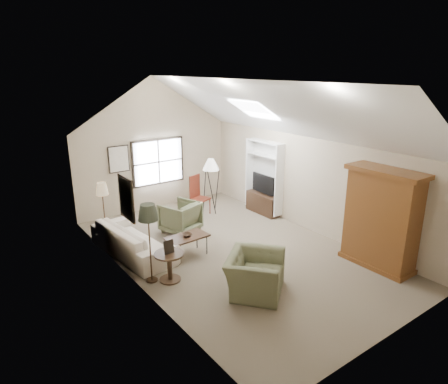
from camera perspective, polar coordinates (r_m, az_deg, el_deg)
room_shell at (r=8.77m, az=1.57°, el=10.69°), size 5.01×8.01×4.00m
window at (r=12.45m, az=-9.36°, el=4.29°), size 1.72×0.08×1.42m
skylight at (r=10.27m, az=4.30°, el=11.73°), size 0.80×1.20×0.52m
wall_art at (r=9.80m, az=-14.34°, el=2.06°), size 1.97×3.71×0.88m
armoire at (r=9.29m, az=21.59°, el=-3.58°), size 0.60×1.50×2.20m
tv_alcove at (r=11.85m, az=5.73°, el=2.27°), size 0.32×1.30×2.10m
media_console at (r=12.08m, az=5.54°, el=-1.64°), size 0.34×1.18×0.60m
tv_panel at (r=11.90m, az=5.63°, el=1.18°), size 0.05×0.90×0.55m
sofa at (r=9.68m, az=-12.89°, el=-6.65°), size 1.22×2.54×0.72m
armchair_near at (r=7.96m, az=4.43°, el=-11.56°), size 1.57×1.55×0.77m
armchair_far at (r=10.73m, az=-6.27°, el=-3.55°), size 1.12×1.14×0.82m
coffee_table at (r=9.42m, az=-5.26°, el=-7.68°), size 1.00×0.59×0.50m
bowl at (r=9.31m, az=-5.31°, el=-6.14°), size 0.25×0.25×0.06m
side_table at (r=8.43m, az=-7.77°, el=-10.53°), size 0.68×0.68×0.61m
side_chair at (r=11.85m, az=-3.40°, el=-0.49°), size 0.59×0.59×1.19m
tripod_lamp at (r=11.96m, az=-1.86°, el=0.97°), size 0.58×0.58×1.69m
dark_lamp at (r=8.22m, az=-10.56°, el=-7.16°), size 0.45×0.45×1.71m
tan_lamp at (r=10.51m, az=-16.77°, el=-2.60°), size 0.34×0.34×1.54m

